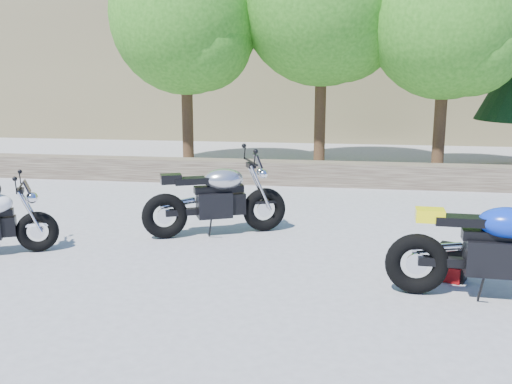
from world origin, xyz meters
TOP-DOWN VIEW (x-y plane):
  - ground at (0.00, 0.00)m, footprint 90.00×90.00m
  - stone_wall at (0.00, 5.50)m, footprint 22.00×0.55m
  - tree_decid_left at (-2.39, 7.14)m, footprint 3.67×3.67m
  - tree_decid_mid at (0.91, 7.54)m, footprint 4.08×4.08m
  - tree_decid_right at (3.71, 6.94)m, footprint 3.54×3.54m
  - silver_bike at (-0.45, 1.36)m, footprint 2.08×1.08m
  - blue_bike at (3.02, -0.65)m, footprint 2.23×0.71m
  - backpack at (2.71, -0.12)m, footprint 0.38×0.36m

SIDE VIEW (x-z plane):
  - ground at x=0.00m, z-range 0.00..0.00m
  - backpack at x=2.71m, z-range -0.01..0.42m
  - stone_wall at x=0.00m, z-range 0.00..0.50m
  - silver_bike at x=-0.45m, z-range -0.01..1.09m
  - blue_bike at x=3.02m, z-range -0.01..1.11m
  - tree_decid_right at x=3.71m, z-range 0.79..6.20m
  - tree_decid_left at x=-2.39m, z-range 0.83..6.44m
  - tree_decid_mid at x=0.91m, z-range 0.92..7.16m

